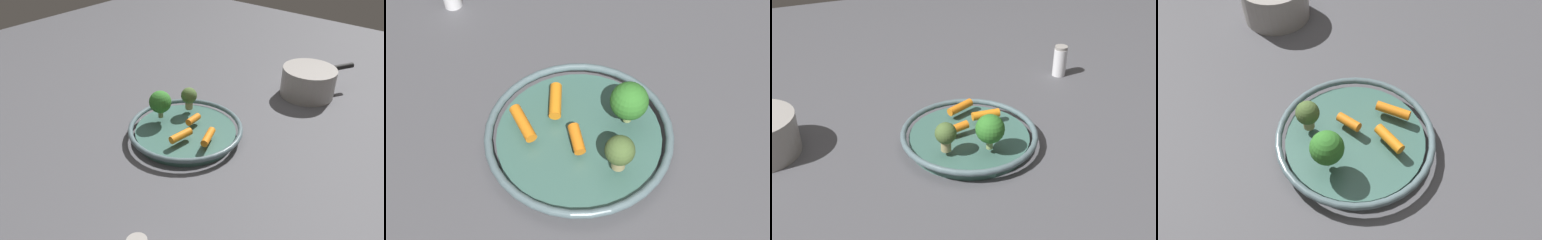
# 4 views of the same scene
# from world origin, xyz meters

# --- Properties ---
(ground_plane) EXTENTS (2.25, 2.25, 0.00)m
(ground_plane) POSITION_xyz_m (0.00, 0.00, 0.00)
(ground_plane) COLOR #4C4C51
(serving_bowl) EXTENTS (0.28, 0.28, 0.03)m
(serving_bowl) POSITION_xyz_m (0.00, 0.00, 0.02)
(serving_bowl) COLOR #3D665B
(serving_bowl) RESTS_ON ground_plane
(baby_carrot_back) EXTENTS (0.02, 0.05, 0.02)m
(baby_carrot_back) POSITION_xyz_m (0.01, 0.02, 0.04)
(baby_carrot_back) COLOR orange
(baby_carrot_back) RESTS_ON serving_bowl
(baby_carrot_near_rim) EXTENTS (0.03, 0.06, 0.02)m
(baby_carrot_near_rim) POSITION_xyz_m (0.03, -0.05, 0.04)
(baby_carrot_near_rim) COLOR orange
(baby_carrot_near_rim) RESTS_ON serving_bowl
(baby_carrot_left) EXTENTS (0.04, 0.06, 0.02)m
(baby_carrot_left) POSITION_xyz_m (0.08, -0.01, 0.04)
(baby_carrot_left) COLOR orange
(baby_carrot_left) RESTS_ON serving_bowl
(broccoli_floret_mid) EXTENTS (0.06, 0.06, 0.07)m
(broccoli_floret_mid) POSITION_xyz_m (-0.07, -0.01, 0.08)
(broccoli_floret_mid) COLOR #97AA66
(broccoli_floret_mid) RESTS_ON serving_bowl
(broccoli_floret_edge) EXTENTS (0.04, 0.04, 0.06)m
(broccoli_floret_edge) POSITION_xyz_m (-0.05, 0.07, 0.07)
(broccoli_floret_edge) COLOR tan
(broccoli_floret_edge) RESTS_ON serving_bowl
(saucepan) EXTENTS (0.16, 0.21, 0.08)m
(saucepan) POSITION_xyz_m (0.13, 0.40, 0.04)
(saucepan) COLOR #9E9993
(saucepan) RESTS_ON ground_plane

